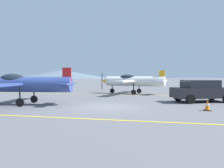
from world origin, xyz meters
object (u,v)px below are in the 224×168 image
(airplane_near, at_px, (21,84))
(car_sedan, at_px, (201,91))
(airplane_mid, at_px, (132,81))
(traffic_cone_front, at_px, (207,105))

(airplane_near, bearing_deg, car_sedan, 19.07)
(airplane_mid, height_order, traffic_cone_front, airplane_mid)
(airplane_mid, bearing_deg, airplane_near, -120.78)
(airplane_mid, relative_size, car_sedan, 1.77)
(airplane_near, height_order, traffic_cone_front, airplane_near)
(airplane_near, relative_size, car_sedan, 1.77)
(airplane_near, height_order, airplane_mid, same)
(airplane_near, xyz_separation_m, airplane_mid, (6.21, 10.43, 0.00))
(airplane_near, relative_size, traffic_cone_front, 14.01)
(airplane_near, distance_m, traffic_cone_front, 11.75)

